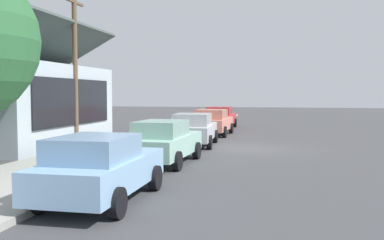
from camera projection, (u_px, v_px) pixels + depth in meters
name	position (u px, v px, depth m)	size (l,w,h in m)	color
ground_plane	(248.00, 149.00, 19.94)	(120.00, 120.00, 0.00)	#424244
sidewalk_curb	(132.00, 144.00, 21.09)	(60.00, 4.20, 0.16)	#A3A099
car_skyblue	(100.00, 168.00, 10.16)	(4.31, 2.05, 1.59)	#8CB7E0
car_seafoam	(164.00, 142.00, 15.65)	(4.47, 2.09, 1.59)	#9ED1BC
car_silver	(193.00, 129.00, 21.09)	(4.54, 2.26, 1.59)	silver
car_coral	(213.00, 122.00, 26.40)	(4.48, 2.17, 1.59)	#EA8C75
car_cherry	(220.00, 117.00, 31.42)	(4.81, 2.02, 1.59)	red
storefront_building	(6.00, 102.00, 21.57)	(9.87, 7.81, 6.05)	#ADBCC6
utility_pole_wooden	(75.00, 65.00, 20.69)	(1.80, 0.24, 7.50)	brown
fire_hydrant_red	(158.00, 137.00, 20.45)	(0.22, 0.22, 0.71)	red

